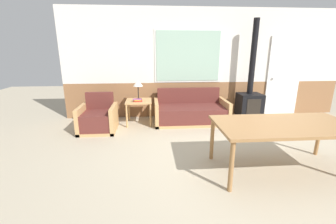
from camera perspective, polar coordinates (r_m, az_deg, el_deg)
name	(u,v)px	position (r m, az deg, el deg)	size (l,w,h in m)	color
ground_plane	(243,162)	(3.84, 18.50, -11.85)	(16.00, 16.00, 0.00)	#B2A58C
wall_back	(205,64)	(5.92, 9.50, 12.00)	(7.20, 0.09, 2.70)	#8E603D
couch	(191,113)	(5.46, 5.74, -0.14)	(1.73, 0.87, 0.78)	tan
armchair	(98,119)	(5.10, -17.33, -1.81)	(0.77, 0.75, 0.79)	tan
side_table	(139,104)	(5.31, -7.41, 2.05)	(0.59, 0.59, 0.57)	tan
table_lamp	(138,84)	(5.33, -7.64, 7.00)	(0.23, 0.23, 0.46)	black
book_stack	(138,100)	(5.18, -7.74, 2.99)	(0.21, 0.17, 0.06)	#B22823
dining_table	(285,128)	(3.55, 27.54, -3.59)	(1.92, 1.00, 0.72)	#9E7042
wood_stove	(250,97)	(5.95, 20.09, 3.67)	(0.57, 0.50, 2.41)	black
entry_door	(283,77)	(6.72, 27.24, 8.01)	(0.88, 0.09, 2.05)	white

